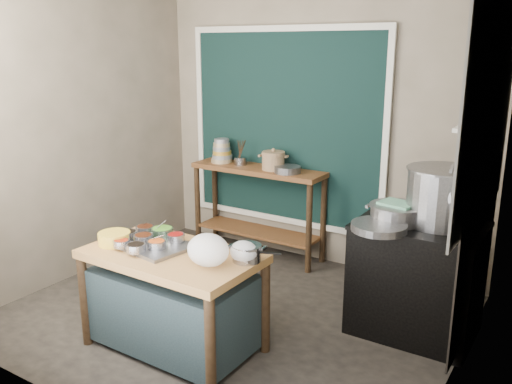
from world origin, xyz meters
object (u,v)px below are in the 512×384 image
Objects in this scene: utensil_cup at (241,161)px; ceramic_crock at (273,162)px; prep_table at (174,301)px; yellow_basin at (114,238)px; steamer at (397,214)px; stove_block at (416,280)px; condiment_tray at (152,245)px; stock_pot at (442,197)px; back_counter at (258,211)px; saucepan at (247,253)px.

ceramic_crock is (0.41, -0.01, 0.04)m from utensil_cup.
yellow_basin is at bearing -167.48° from prep_table.
stove_block is at bearing 20.29° from steamer.
condiment_tray reaches higher than prep_table.
condiment_tray is 2.38× the size of yellow_basin.
stove_block is 3.66× the size of ceramic_crock.
stock_pot is at bearing 35.66° from condiment_tray.
back_counter is 2.59× the size of condiment_tray.
steamer reaches higher than prep_table.
stock_pot is (0.99, 1.10, 0.29)m from saucepan.
prep_table is 5.31× the size of yellow_basin.
ceramic_crock reaches higher than utensil_cup.
stock_pot is (1.83, -0.65, 0.06)m from ceramic_crock.
prep_table is 1.85m from stove_block.
steamer is at bearing -24.60° from back_counter.
utensil_cup is at bearing 104.91° from condiment_tray.
stove_block is at bearing -19.09° from utensil_cup.
yellow_basin is at bearing -145.77° from stock_pot.
saucepan is 1.21m from steamer.
back_counter is at bearing 98.71° from condiment_tray.
utensil_cup is at bearing 178.00° from ceramic_crock.
saucepan is 0.38× the size of stock_pot.
stock_pot is at bearing -18.24° from back_counter.
prep_table is 2.04m from ceramic_crock.
stove_block is at bearing 40.94° from prep_table.
stock_pot reaches higher than utensil_cup.
stove_block is at bearing 34.56° from yellow_basin.
saucepan is at bearing -130.18° from stove_block.
utensil_cup is 2.10m from steamer.
ceramic_crock is at bearing -2.00° from utensil_cup.
yellow_basin is at bearing -83.16° from utensil_cup.
ceramic_crock is (0.19, -0.01, 0.56)m from back_counter.
stock_pot reaches higher than stove_block.
ceramic_crock is (0.16, 2.01, 0.24)m from yellow_basin.
stove_block is 1.95m from ceramic_crock.
prep_table is 0.63m from yellow_basin.
yellow_basin is (-0.26, -0.12, 0.03)m from condiment_tray.
saucepan is at bearing 14.28° from yellow_basin.
back_counter is 2.04m from stove_block.
saucepan is (-0.88, -1.04, 0.38)m from stove_block.
condiment_tray is at bearing -75.09° from utensil_cup.
utensil_cup is at bearing 163.37° from stock_pot.
stove_block reaches higher than prep_table.
saucepan is 1.54× the size of utensil_cup.
stove_block is 2.30m from yellow_basin.
ceramic_crock is 1.73m from steamer.
steamer is (1.73, -0.79, 0.47)m from back_counter.
steamer reaches higher than back_counter.
stock_pot is (1.53, 1.26, 0.72)m from prep_table.
stove_block is at bearing -22.77° from ceramic_crock.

